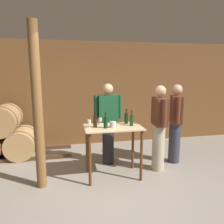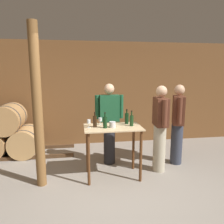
{
  "view_description": "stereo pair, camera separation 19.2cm",
  "coord_description": "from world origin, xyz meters",
  "px_view_note": "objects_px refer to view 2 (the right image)",
  "views": [
    {
      "loc": [
        -0.81,
        -3.02,
        1.92
      ],
      "look_at": [
        -0.03,
        0.8,
        1.2
      ],
      "focal_mm": 35.0,
      "sensor_mm": 36.0,
      "label": 1
    },
    {
      "loc": [
        -0.63,
        -3.06,
        1.92
      ],
      "look_at": [
        -0.03,
        0.8,
        1.2
      ],
      "focal_mm": 35.0,
      "sensor_mm": 36.0,
      "label": 2
    }
  ],
  "objects_px": {
    "wine_glass_near_center": "(100,120)",
    "person_visitor_with_scarf": "(109,122)",
    "ice_bucket": "(112,125)",
    "wine_bottle_center": "(127,118)",
    "person_visitor_bearded": "(160,127)",
    "wooden_post": "(37,108)",
    "wine_glass_near_left": "(89,122)",
    "person_host": "(178,123)",
    "wine_bottle_far_left": "(95,121)",
    "wine_bottle_left": "(105,122)",
    "wine_bottle_right": "(132,120)"
  },
  "relations": [
    {
      "from": "wine_bottle_center",
      "to": "person_visitor_bearded",
      "type": "relative_size",
      "value": 0.17
    },
    {
      "from": "person_visitor_with_scarf",
      "to": "person_visitor_bearded",
      "type": "height_order",
      "value": "person_visitor_with_scarf"
    },
    {
      "from": "person_visitor_with_scarf",
      "to": "person_visitor_bearded",
      "type": "distance_m",
      "value": 1.05
    },
    {
      "from": "wine_glass_near_center",
      "to": "person_host",
      "type": "bearing_deg",
      "value": 6.7
    },
    {
      "from": "wine_bottle_left",
      "to": "wine_glass_near_center",
      "type": "height_order",
      "value": "wine_bottle_left"
    },
    {
      "from": "wine_bottle_right",
      "to": "person_visitor_with_scarf",
      "type": "relative_size",
      "value": 0.17
    },
    {
      "from": "wine_glass_near_left",
      "to": "wine_bottle_far_left",
      "type": "bearing_deg",
      "value": 16.72
    },
    {
      "from": "ice_bucket",
      "to": "wine_glass_near_center",
      "type": "bearing_deg",
      "value": 127.62
    },
    {
      "from": "person_visitor_bearded",
      "to": "wine_bottle_far_left",
      "type": "bearing_deg",
      "value": -176.34
    },
    {
      "from": "wine_bottle_far_left",
      "to": "wine_bottle_left",
      "type": "relative_size",
      "value": 0.98
    },
    {
      "from": "person_host",
      "to": "ice_bucket",
      "type": "bearing_deg",
      "value": -162.95
    },
    {
      "from": "person_visitor_with_scarf",
      "to": "wine_bottle_left",
      "type": "bearing_deg",
      "value": -104.09
    },
    {
      "from": "wine_bottle_right",
      "to": "wine_bottle_far_left",
      "type": "bearing_deg",
      "value": 178.3
    },
    {
      "from": "person_visitor_bearded",
      "to": "wine_bottle_center",
      "type": "bearing_deg",
      "value": 172.74
    },
    {
      "from": "ice_bucket",
      "to": "person_visitor_bearded",
      "type": "distance_m",
      "value": 0.97
    },
    {
      "from": "wine_bottle_left",
      "to": "person_visitor_with_scarf",
      "type": "bearing_deg",
      "value": 75.91
    },
    {
      "from": "wine_bottle_left",
      "to": "wine_bottle_right",
      "type": "height_order",
      "value": "wine_bottle_right"
    },
    {
      "from": "wine_bottle_right",
      "to": "ice_bucket",
      "type": "height_order",
      "value": "wine_bottle_right"
    },
    {
      "from": "wooden_post",
      "to": "wine_glass_near_left",
      "type": "bearing_deg",
      "value": 7.47
    },
    {
      "from": "ice_bucket",
      "to": "wine_bottle_far_left",
      "type": "bearing_deg",
      "value": 166.33
    },
    {
      "from": "wine_bottle_center",
      "to": "person_visitor_bearded",
      "type": "xyz_separation_m",
      "value": [
        0.64,
        -0.08,
        -0.18
      ]
    },
    {
      "from": "ice_bucket",
      "to": "person_visitor_with_scarf",
      "type": "xyz_separation_m",
      "value": [
        0.04,
        0.67,
        -0.11
      ]
    },
    {
      "from": "wooden_post",
      "to": "person_visitor_bearded",
      "type": "bearing_deg",
      "value": 5.78
    },
    {
      "from": "wooden_post",
      "to": "person_visitor_with_scarf",
      "type": "height_order",
      "value": "wooden_post"
    },
    {
      "from": "wine_glass_near_center",
      "to": "person_host",
      "type": "relative_size",
      "value": 0.08
    },
    {
      "from": "wine_bottle_center",
      "to": "person_host",
      "type": "xyz_separation_m",
      "value": [
        1.13,
        0.21,
        -0.18
      ]
    },
    {
      "from": "wine_bottle_left",
      "to": "person_host",
      "type": "height_order",
      "value": "person_host"
    },
    {
      "from": "person_visitor_with_scarf",
      "to": "wine_bottle_far_left",
      "type": "bearing_deg",
      "value": -120.0
    },
    {
      "from": "wine_bottle_right",
      "to": "wine_glass_near_center",
      "type": "bearing_deg",
      "value": 160.55
    },
    {
      "from": "wine_glass_near_center",
      "to": "person_visitor_bearded",
      "type": "relative_size",
      "value": 0.08
    },
    {
      "from": "wine_glass_near_left",
      "to": "person_visitor_with_scarf",
      "type": "bearing_deg",
      "value": 54.18
    },
    {
      "from": "wooden_post",
      "to": "wine_bottle_center",
      "type": "height_order",
      "value": "wooden_post"
    },
    {
      "from": "wine_bottle_left",
      "to": "wine_glass_near_center",
      "type": "xyz_separation_m",
      "value": [
        -0.06,
        0.27,
        -0.01
      ]
    },
    {
      "from": "wine_bottle_left",
      "to": "wine_bottle_center",
      "type": "xyz_separation_m",
      "value": [
        0.45,
        0.26,
        0.0
      ]
    },
    {
      "from": "wine_bottle_center",
      "to": "ice_bucket",
      "type": "distance_m",
      "value": 0.39
    },
    {
      "from": "wine_glass_near_center",
      "to": "person_visitor_with_scarf",
      "type": "bearing_deg",
      "value": 61.27
    },
    {
      "from": "wine_glass_near_left",
      "to": "wine_glass_near_center",
      "type": "xyz_separation_m",
      "value": [
        0.22,
        0.21,
        -0.02
      ]
    },
    {
      "from": "wine_bottle_far_left",
      "to": "person_host",
      "type": "height_order",
      "value": "person_host"
    },
    {
      "from": "wine_bottle_left",
      "to": "person_visitor_with_scarf",
      "type": "height_order",
      "value": "person_visitor_with_scarf"
    },
    {
      "from": "wine_bottle_center",
      "to": "wine_glass_near_center",
      "type": "height_order",
      "value": "wine_bottle_center"
    },
    {
      "from": "wooden_post",
      "to": "person_host",
      "type": "relative_size",
      "value": 1.61
    },
    {
      "from": "wine_bottle_far_left",
      "to": "wine_bottle_left",
      "type": "distance_m",
      "value": 0.2
    },
    {
      "from": "ice_bucket",
      "to": "person_visitor_with_scarf",
      "type": "height_order",
      "value": "person_visitor_with_scarf"
    },
    {
      "from": "wine_glass_near_left",
      "to": "person_host",
      "type": "bearing_deg",
      "value": 12.17
    },
    {
      "from": "wine_bottle_left",
      "to": "person_host",
      "type": "xyz_separation_m",
      "value": [
        1.57,
        0.46,
        -0.18
      ]
    },
    {
      "from": "wooden_post",
      "to": "wine_bottle_center",
      "type": "xyz_separation_m",
      "value": [
        1.56,
        0.3,
        -0.29
      ]
    },
    {
      "from": "wine_bottle_center",
      "to": "person_host",
      "type": "relative_size",
      "value": 0.17
    },
    {
      "from": "wine_bottle_right",
      "to": "person_visitor_with_scarf",
      "type": "height_order",
      "value": "person_visitor_with_scarf"
    },
    {
      "from": "wooden_post",
      "to": "person_visitor_with_scarf",
      "type": "relative_size",
      "value": 1.6
    },
    {
      "from": "wooden_post",
      "to": "ice_bucket",
      "type": "bearing_deg",
      "value": 3.1
    }
  ]
}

